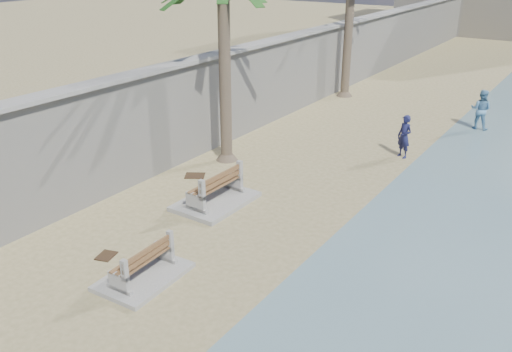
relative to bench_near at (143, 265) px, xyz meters
The scene contains 8 objects.
seawall 17.92m from the bench_near, 104.21° to the left, with size 0.45×70.00×3.50m, color gray.
wall_cap 18.15m from the bench_near, 104.21° to the left, with size 0.80×70.00×0.12m, color gray.
bench_near is the anchor object (origin of this frame).
bench_far 4.35m from the bench_near, 104.56° to the left, with size 1.75×2.54×1.05m.
person_a 11.53m from the bench_near, 78.58° to the left, with size 0.67×0.45×1.86m, color #16183D.
person_b 16.91m from the bench_near, 76.96° to the left, with size 0.92×0.72×1.92m, color teal.
debris_c 6.32m from the bench_near, 118.60° to the left, with size 0.66×0.53×0.03m, color #382616.
debris_d 1.58m from the bench_near, behind, with size 0.50×0.40×0.03m, color #382616.
Camera 1 is at (7.42, -4.91, 7.20)m, focal length 38.00 mm.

